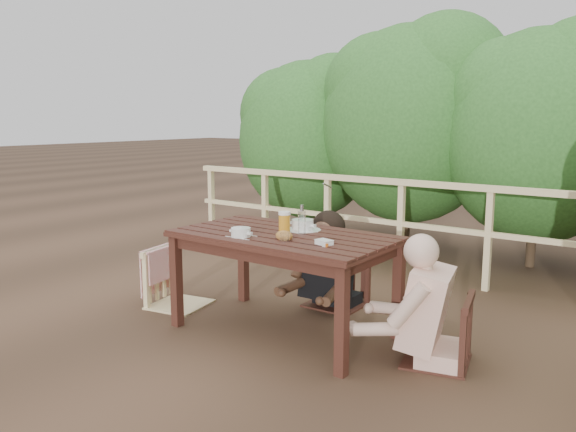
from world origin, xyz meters
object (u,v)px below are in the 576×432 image
Objects in this scene: soup_far at (303,225)px; beer_glass at (284,223)px; tumbler at (285,238)px; table at (284,284)px; woman at (338,232)px; bread_roll at (284,236)px; chair_left at (178,253)px; chair_far at (337,253)px; chair_right at (439,299)px; butter_tub at (324,243)px; diner_right at (445,259)px; soup_near at (241,233)px; bottle at (302,221)px.

soup_far is 1.62× the size of beer_glass.
table is at bearing 128.35° from tumbler.
woman reaches higher than table.
chair_left is at bearing 174.50° from bread_roll.
tumbler is at bearing -70.13° from soup_far.
chair_far is at bearing 91.26° from table.
tumbler reaches higher than bread_roll.
woman is 1.07m from tumbler.
chair_right is 0.85m from butter_tub.
table is 12.33× the size of bread_roll.
bread_roll is at bearing 93.80° from diner_right.
bread_roll is (0.14, -0.97, 0.14)m from woman.
soup_near is 0.35m from beer_glass.
bottle is 0.38m from butter_tub.
chair_left reaches higher than bread_roll.
soup_near is 3.03× the size of tumbler.
soup_near is 0.33m from bread_roll.
woman is 0.81m from bottle.
chair_left is 2.29m from chair_right.
butter_tub is at bearing 4.11° from bread_roll.
bottle is at bearing -96.50° from chair_right.
tumbler is (0.16, -0.44, -0.01)m from soup_far.
chair_right is (1.18, -0.62, -0.03)m from chair_far.
soup_near reaches higher than butter_tub.
bread_roll is at bearing -85.73° from chair_right.
bread_roll is at bearing -160.98° from butter_tub.
bottle is at bearing -56.48° from soup_far.
chair_far reaches higher than bread_roll.
diner_right is 10.82× the size of bread_roll.
tumbler is 0.70× the size of butter_tub.
chair_left is at bearing 81.71° from diner_right.
soup_near is (0.93, -0.23, 0.32)m from chair_left.
chair_far is 3.33× the size of soup_far.
soup_near is (-0.18, -0.28, 0.42)m from table.
table is at bearing 89.66° from woman.
chair_right is at bearing -95.88° from chair_left.
beer_glass is (0.00, -0.78, 0.19)m from woman.
butter_tub reaches higher than table.
chair_left reaches higher than tumbler.
bottle is (-1.06, -0.13, 0.16)m from diner_right.
soup_near is 1.82× the size of bread_roll.
chair_right is at bearing 38.54° from butter_tub.
table is 6.76× the size of soup_near.
table is 0.47m from soup_far.
beer_glass reaches higher than table.
diner_right reaches higher than tumbler.
bottle is (0.11, -0.17, 0.07)m from soup_far.
table is 0.47m from bread_roll.
soup_far is (1.14, 0.25, 0.33)m from chair_left.
woman is 9.84× the size of bread_roll.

